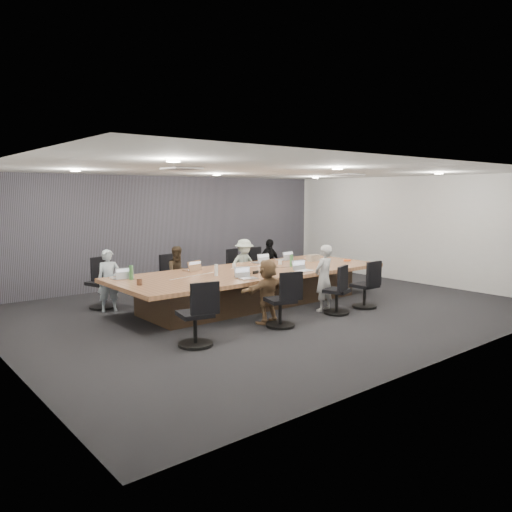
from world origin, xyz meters
TOP-DOWN VIEW (x-y plane):
  - floor at (0.00, 0.00)m, footprint 10.00×8.00m
  - ceiling at (0.00, 0.00)m, footprint 10.00×8.00m
  - wall_back at (0.00, 4.00)m, footprint 10.00×0.00m
  - wall_front at (0.00, -4.00)m, footprint 10.00×0.00m
  - wall_right at (5.00, 0.00)m, footprint 0.00×8.00m
  - curtain at (0.00, 3.92)m, footprint 9.80×0.04m
  - conference_table at (0.00, 0.50)m, footprint 6.00×2.20m
  - chair_0 at (-2.61, 2.20)m, footprint 0.73×0.73m
  - chair_1 at (-1.02, 2.20)m, footprint 0.59×0.59m
  - chair_2 at (0.82, 2.20)m, footprint 0.60×0.60m
  - chair_3 at (1.61, 2.20)m, footprint 0.50×0.50m
  - chair_4 at (-2.53, -1.20)m, footprint 0.68×0.68m
  - chair_5 at (-0.76, -1.20)m, footprint 0.67×0.67m
  - chair_6 at (0.73, -1.20)m, footprint 0.67×0.67m
  - chair_7 at (1.59, -1.20)m, footprint 0.53×0.53m
  - person_0 at (-2.61, 1.85)m, footprint 0.51×0.40m
  - laptop_0 at (-2.61, 1.30)m, footprint 0.36×0.27m
  - person_1 at (-1.02, 1.85)m, footprint 0.64×0.53m
  - laptop_1 at (-1.02, 1.30)m, footprint 0.38×0.30m
  - person_2 at (0.82, 1.85)m, footprint 0.86×0.57m
  - laptop_2 at (0.82, 1.30)m, footprint 0.34×0.25m
  - person_3 at (1.61, 1.85)m, footprint 0.73×0.34m
  - laptop_3 at (1.61, 1.30)m, footprint 0.36×0.26m
  - person_5 at (-0.76, -0.85)m, footprint 1.12×0.47m
  - laptop_5 at (-0.76, -0.30)m, footprint 0.36×0.28m
  - person_6 at (0.73, -0.85)m, footprint 0.53×0.39m
  - laptop_6 at (0.73, -0.30)m, footprint 0.36×0.25m
  - bottle_green_left at (-2.51, 1.04)m, footprint 0.08×0.08m
  - bottle_green_right at (0.98, 0.36)m, footprint 0.09×0.09m
  - bottle_clear at (-1.03, 0.37)m, footprint 0.07×0.07m
  - cup_white_far at (-0.11, 1.02)m, footprint 0.09×0.09m
  - cup_white_near at (1.01, 0.76)m, footprint 0.09×0.09m
  - mug_brown at (-2.65, 0.42)m, footprint 0.11×0.11m
  - mic_left at (-0.76, -0.02)m, footprint 0.18×0.15m
  - mic_right at (0.54, 0.50)m, footprint 0.16×0.14m
  - stapler at (-0.26, 0.09)m, footprint 0.17×0.09m
  - canvas_bag at (2.01, 0.70)m, footprint 0.29×0.19m
  - snack_packet at (2.65, 0.19)m, footprint 0.21×0.20m

SIDE VIEW (x-z plane):
  - floor at x=0.00m, z-range 0.00..0.00m
  - chair_3 at x=1.61m, z-range 0.00..0.72m
  - chair_2 at x=0.82m, z-range 0.00..0.74m
  - chair_1 at x=-1.02m, z-range 0.00..0.76m
  - chair_6 at x=0.73m, z-range 0.00..0.77m
  - chair_7 at x=1.59m, z-range 0.00..0.78m
  - chair_5 at x=-0.76m, z-range 0.00..0.80m
  - conference_table at x=0.00m, z-range 0.03..0.77m
  - chair_4 at x=-2.53m, z-range 0.00..0.85m
  - chair_0 at x=-2.61m, z-range 0.00..0.87m
  - person_5 at x=-0.76m, z-range 0.00..1.18m
  - person_1 at x=-1.02m, z-range 0.00..1.20m
  - person_3 at x=1.61m, z-range 0.00..1.21m
  - person_0 at x=-2.61m, z-range 0.00..1.24m
  - person_2 at x=0.82m, z-range 0.00..1.25m
  - person_6 at x=0.73m, z-range 0.00..1.34m
  - laptop_0 at x=-2.61m, z-range 0.74..0.76m
  - laptop_1 at x=-1.02m, z-range 0.74..0.76m
  - laptop_2 at x=0.82m, z-range 0.74..0.76m
  - laptop_3 at x=1.61m, z-range 0.74..0.76m
  - laptop_5 at x=-0.76m, z-range 0.74..0.76m
  - laptop_6 at x=0.73m, z-range 0.74..0.76m
  - mic_right at x=0.54m, z-range 0.74..0.77m
  - mic_left at x=-0.76m, z-range 0.74..0.77m
  - snack_packet at x=2.65m, z-range 0.74..0.78m
  - stapler at x=-0.26m, z-range 0.74..0.80m
  - cup_white_far at x=-0.11m, z-range 0.74..0.84m
  - cup_white_near at x=1.01m, z-range 0.74..0.84m
  - mug_brown at x=-2.65m, z-range 0.74..0.86m
  - canvas_bag at x=2.01m, z-range 0.74..0.89m
  - bottle_clear at x=-1.03m, z-range 0.74..0.97m
  - bottle_green_right at x=0.98m, z-range 0.74..1.01m
  - bottle_green_left at x=-2.51m, z-range 0.74..1.01m
  - wall_back at x=0.00m, z-range 0.00..2.80m
  - wall_front at x=0.00m, z-range 0.00..2.80m
  - wall_right at x=5.00m, z-range 0.00..2.80m
  - curtain at x=0.00m, z-range 0.00..2.80m
  - ceiling at x=0.00m, z-range 2.80..2.80m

